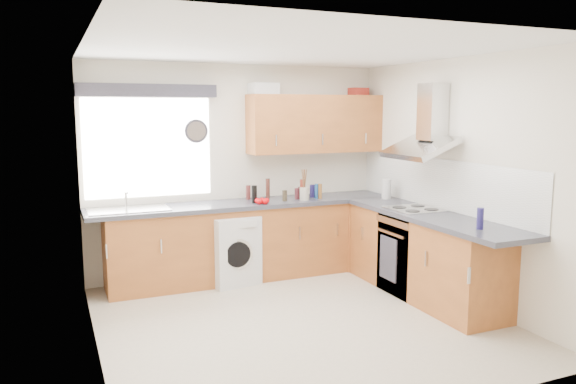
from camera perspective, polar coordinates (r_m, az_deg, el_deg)
name	(u,v)px	position (r m, az deg, el deg)	size (l,w,h in m)	color
ground_plane	(299,321)	(5.43, 1.13, -12.95)	(3.60, 3.60, 0.00)	beige
ceiling	(300,49)	(5.08, 1.21, 14.31)	(3.60, 3.60, 0.02)	white
wall_back	(238,170)	(6.78, -5.11, 2.21)	(3.60, 0.02, 2.50)	silver
wall_front	(419,228)	(3.57, 13.17, -3.57)	(3.60, 0.02, 2.50)	silver
wall_left	(91,203)	(4.67, -19.39, -1.03)	(0.02, 3.60, 2.50)	silver
wall_right	(458,180)	(6.07, 16.86, 1.16)	(0.02, 3.60, 2.50)	silver
window	(149,148)	(6.49, -13.99, 4.39)	(1.40, 0.02, 1.10)	silver
window_blind	(148,90)	(6.39, -14.06, 9.98)	(1.50, 0.18, 0.14)	#29272F
splashback	(438,183)	(6.30, 15.01, 0.85)	(0.01, 3.00, 0.54)	white
base_cab_back	(238,243)	(6.61, -5.06, -5.16)	(3.00, 0.58, 0.86)	brown
base_cab_corner	(358,231)	(7.25, 7.10, -3.99)	(0.60, 0.60, 0.86)	brown
base_cab_right	(423,256)	(6.16, 13.55, -6.38)	(0.58, 2.10, 0.86)	brown
worktop_back	(246,204)	(6.54, -4.26, -1.22)	(3.60, 0.62, 0.05)	#2F3038
worktop_right	(433,217)	(5.94, 14.48, -2.46)	(0.62, 2.42, 0.05)	#2F3038
sink	(128,206)	(6.24, -15.90, -1.39)	(0.84, 0.46, 0.10)	silver
oven	(414,254)	(6.27, 12.65, -6.13)	(0.56, 0.58, 0.85)	black
hob_plate	(415,209)	(6.17, 12.80, -1.70)	(0.52, 0.52, 0.01)	silver
extractor_hood	(426,129)	(6.14, 13.82, 6.23)	(0.52, 0.78, 0.66)	silver
upper_cabinets	(316,124)	(6.93, 2.82, 6.93)	(1.70, 0.35, 0.70)	brown
washing_machine	(231,249)	(6.48, -5.84, -5.79)	(0.54, 0.52, 0.79)	silver
wall_clock	(197,131)	(6.58, -9.28, 6.12)	(0.27, 0.27, 0.04)	#29272F
casserole	(263,89)	(6.76, -2.55, 10.44)	(0.33, 0.24, 0.14)	silver
storage_box	(358,92)	(7.32, 7.16, 10.07)	(0.21, 0.18, 0.10)	red
utensil_pot	(304,194)	(6.64, 1.66, -0.19)	(0.11, 0.11, 0.15)	#A39B8C
kitchen_roll	(386,189)	(6.83, 9.96, 0.30)	(0.11, 0.11, 0.24)	silver
tomato_cluster	(262,201)	(6.39, -2.64, -0.92)	(0.14, 0.14, 0.07)	#C60107
jar_0	(300,192)	(6.90, 1.24, 0.02)	(0.05, 0.05, 0.12)	#4B1F1A
jar_1	(248,192)	(6.71, -4.06, -0.04)	(0.06, 0.06, 0.17)	#4F1E1C
jar_2	(316,191)	(6.77, 2.91, 0.08)	(0.04, 0.04, 0.18)	navy
jar_3	(302,189)	(6.67, 1.47, 0.26)	(0.06, 0.06, 0.25)	maroon
jar_4	(320,191)	(6.76, 3.27, 0.07)	(0.04, 0.04, 0.18)	brown
jar_5	(268,189)	(6.75, -2.07, 0.35)	(0.05, 0.05, 0.24)	#462019
jar_6	(297,194)	(6.72, 0.96, -0.17)	(0.07, 0.07, 0.13)	#3D161A
jar_7	(254,194)	(6.44, -3.45, -0.24)	(0.06, 0.06, 0.20)	black
jar_8	(285,196)	(6.57, -0.34, -0.38)	(0.06, 0.06, 0.13)	#32291B
jar_9	(313,191)	(6.86, 2.53, 0.10)	(0.07, 0.07, 0.15)	#1B1547
bottle_0	(480,219)	(5.32, 18.94, -2.57)	(0.06, 0.06, 0.19)	navy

